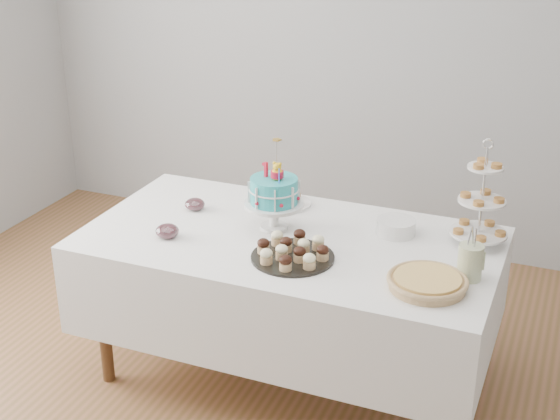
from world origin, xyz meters
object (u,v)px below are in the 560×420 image
at_px(tiered_stand, 482,201).
at_px(plate_stack, 396,227).
at_px(table, 289,280).
at_px(cupcake_tray, 293,250).
at_px(utensil_pitcher, 470,261).
at_px(jam_bowl_a, 167,231).
at_px(birthday_cake, 274,205).
at_px(pie, 427,282).
at_px(pastry_plate, 285,201).
at_px(jam_bowl_b, 195,204).

bearing_deg(tiered_stand, plate_stack, -174.56).
distance_m(table, cupcake_tray, 0.35).
height_order(table, utensil_pitcher, utensil_pitcher).
distance_m(cupcake_tray, jam_bowl_a, 0.62).
relative_size(birthday_cake, jam_bowl_a, 4.01).
distance_m(pie, tiered_stand, 0.54).
xyz_separation_m(pastry_plate, utensil_pitcher, (1.01, -0.45, 0.07)).
bearing_deg(tiered_stand, jam_bowl_b, -174.26).
relative_size(pastry_plate, jam_bowl_b, 2.64).
height_order(birthday_cake, pie, birthday_cake).
distance_m(table, jam_bowl_a, 0.62).
distance_m(pastry_plate, jam_bowl_a, 0.67).
xyz_separation_m(cupcake_tray, jam_bowl_b, (-0.65, 0.32, -0.01)).
bearing_deg(tiered_stand, jam_bowl_a, -160.54).
xyz_separation_m(jam_bowl_b, utensil_pitcher, (1.40, -0.21, 0.06)).
relative_size(pie, jam_bowl_a, 3.05).
relative_size(cupcake_tray, jam_bowl_b, 3.68).
height_order(pie, jam_bowl_b, jam_bowl_b).
relative_size(pie, plate_stack, 1.81).
distance_m(birthday_cake, plate_stack, 0.58).
distance_m(birthday_cake, cupcake_tray, 0.34).
bearing_deg(jam_bowl_b, pie, -16.00).
bearing_deg(tiered_stand, pastry_plate, 174.45).
relative_size(pie, utensil_pitcher, 1.42).
bearing_deg(cupcake_tray, pastry_plate, 115.08).
distance_m(pie, plate_stack, 0.53).
distance_m(table, pastry_plate, 0.46).
xyz_separation_m(birthday_cake, pie, (0.80, -0.30, -0.09)).
xyz_separation_m(cupcake_tray, plate_stack, (0.35, 0.42, -0.01)).
height_order(birthday_cake, cupcake_tray, birthday_cake).
relative_size(tiered_stand, jam_bowl_a, 4.63).
xyz_separation_m(table, utensil_pitcher, (0.84, -0.09, 0.31)).
bearing_deg(jam_bowl_a, birthday_cake, 33.51).
distance_m(cupcake_tray, jam_bowl_b, 0.73).
height_order(table, pie, pie).
relative_size(birthday_cake, tiered_stand, 0.87).
bearing_deg(pie, pastry_plate, 145.42).
xyz_separation_m(cupcake_tray, jam_bowl_a, (-0.62, -0.02, -0.01)).
distance_m(pastry_plate, jam_bowl_b, 0.46).
relative_size(birthday_cake, utensil_pitcher, 1.86).
relative_size(tiered_stand, plate_stack, 2.74).
bearing_deg(tiered_stand, cupcake_tray, -147.75).
height_order(table, pastry_plate, pastry_plate).
distance_m(table, tiered_stand, 0.96).
relative_size(table, tiered_stand, 3.81).
distance_m(birthday_cake, tiered_stand, 0.95).
relative_size(plate_stack, jam_bowl_a, 1.69).
height_order(tiered_stand, pastry_plate, tiered_stand).
relative_size(pie, jam_bowl_b, 3.31).
height_order(table, plate_stack, plate_stack).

